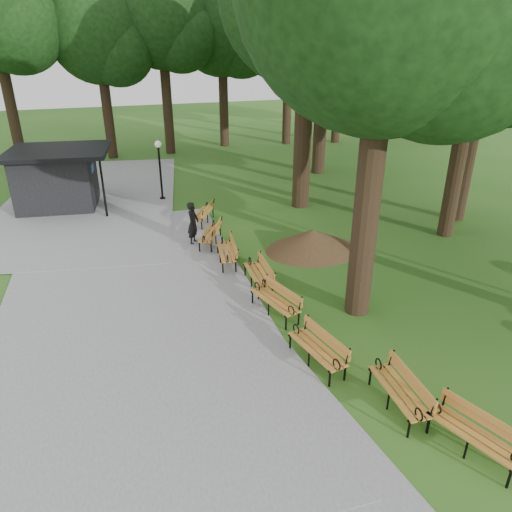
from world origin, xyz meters
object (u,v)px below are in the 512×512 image
object	(u,v)px
bench_2	(317,349)
lawn_tree_1	(482,27)
bench_5	(226,252)
lawn_tree_5	(488,54)
dirt_mound	(313,240)
lamp_post	(159,157)
bench_1	(399,391)
kiosk	(56,179)
bench_6	(210,234)
lawn_tree_4	(326,25)
bench_7	(202,214)
bench_3	(275,301)
bench_4	(258,275)
person	(193,223)
bench_0	(474,435)

from	to	relation	value
bench_2	lawn_tree_1	xyz separation A→B (m)	(8.52, 6.01, 7.16)
bench_2	bench_5	world-z (taller)	same
lawn_tree_1	lawn_tree_5	bearing A→B (deg)	38.26
dirt_mound	bench_5	distance (m)	3.35
lamp_post	bench_1	world-z (taller)	lamp_post
kiosk	bench_6	size ratio (longest dim) A/B	2.30
lamp_post	bench_1	xyz separation A→B (m)	(2.67, -16.19, -1.65)
bench_5	lawn_tree_1	size ratio (longest dim) A/B	0.18
bench_1	lawn_tree_4	world-z (taller)	lawn_tree_4
bench_2	lawn_tree_4	world-z (taller)	lawn_tree_4
dirt_mound	lawn_tree_1	xyz separation A→B (m)	(5.74, -0.30, 7.19)
bench_7	lawn_tree_5	xyz separation A→B (m)	(10.74, -3.02, 6.25)
kiosk	bench_3	xyz separation A→B (m)	(6.23, -12.16, -0.93)
bench_4	lawn_tree_4	xyz separation A→B (m)	(7.90, 12.34, 7.45)
lamp_post	lawn_tree_1	size ratio (longest dim) A/B	0.28
bench_7	bench_1	bearing A→B (deg)	37.11
bench_4	lawn_tree_4	distance (m)	16.44
person	dirt_mound	distance (m)	4.58
bench_0	bench_1	bearing A→B (deg)	-175.86
lawn_tree_4	lawn_tree_5	world-z (taller)	lawn_tree_4
kiosk	bench_6	bearing A→B (deg)	-41.77
bench_2	bench_7	size ratio (longest dim) A/B	1.00
bench_3	bench_6	world-z (taller)	same
kiosk	lawn_tree_5	distance (m)	18.91
bench_3	lawn_tree_1	world-z (taller)	lawn_tree_1
dirt_mound	bench_4	distance (m)	3.56
kiosk	bench_4	bearing A→B (deg)	-51.32
lamp_post	lawn_tree_5	size ratio (longest dim) A/B	0.31
kiosk	bench_3	distance (m)	13.69
dirt_mound	bench_6	world-z (taller)	bench_6
person	lawn_tree_5	size ratio (longest dim) A/B	0.18
bench_1	bench_2	size ratio (longest dim) A/B	1.00
person	bench_7	distance (m)	2.24
bench_1	lawn_tree_1	distance (m)	13.06
bench_2	person	bearing A→B (deg)	177.83
bench_5	bench_1	bearing A→B (deg)	19.36
lawn_tree_1	bench_2	bearing A→B (deg)	-144.81
bench_1	bench_3	distance (m)	4.55
lawn_tree_1	lawn_tree_4	bearing A→B (deg)	93.82
bench_3	bench_5	xyz separation A→B (m)	(-0.42, 3.75, 0.00)
kiosk	lawn_tree_4	bearing A→B (deg)	15.19
bench_6	lawn_tree_1	bearing A→B (deg)	103.85
bench_0	person	bearing A→B (deg)	175.10
bench_0	bench_2	distance (m)	3.82
bench_5	lawn_tree_5	distance (m)	12.55
lamp_post	lawn_tree_4	distance (m)	11.33
bench_6	lawn_tree_1	size ratio (longest dim) A/B	0.18
kiosk	lawn_tree_5	size ratio (longest dim) A/B	0.46
bench_4	dirt_mound	bearing A→B (deg)	129.51
bench_6	lawn_tree_1	xyz separation A→B (m)	(9.24, -2.04, 7.16)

